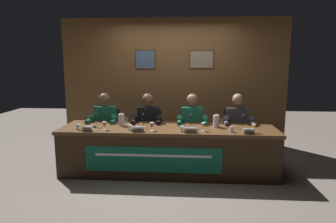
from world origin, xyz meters
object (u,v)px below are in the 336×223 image
Objects in this scene: conference_table at (167,143)px; juice_glass_far_right at (254,127)px; microphone_far_right at (244,125)px; chair_far_left at (108,135)px; water_pitcher_right_side at (216,121)px; nameplate_far_right at (249,131)px; chair_far_right at (235,137)px; microphone_center_left at (143,123)px; juice_glass_far_left at (104,124)px; panelist_far_left at (104,122)px; panelist_center_left at (148,123)px; juice_glass_center_left at (152,125)px; microphone_far_left at (95,122)px; chair_center_left at (149,135)px; water_cup_center_right at (182,129)px; water_cup_far_left at (78,127)px; nameplate_center_right at (191,130)px; nameplate_center_left at (138,129)px; panelist_center_right at (192,124)px; water_pitcher_left_side at (121,120)px; microphone_center_right at (191,124)px; chair_center_right at (192,136)px; panelist_far_right at (237,124)px; water_cup_far_right at (232,129)px; juice_glass_center_right at (203,125)px; water_cup_center_left at (130,128)px.

conference_table is 1.32m from juice_glass_far_right.
chair_far_left is at bearing 163.32° from microphone_far_right.
nameplate_far_right is at bearing -43.38° from water_pitcher_right_side.
chair_far_right reaches higher than conference_table.
juice_glass_far_left is at bearing -163.90° from microphone_center_left.
panelist_far_left is 1.00× the size of panelist_center_left.
chair_far_left reaches higher than juice_glass_center_left.
microphone_far_left reaches higher than chair_far_left.
chair_center_left reaches higher than water_cup_center_right.
water_cup_far_left is at bearing -160.23° from chair_far_right.
juice_glass_far_left is 1.30m from nameplate_center_right.
nameplate_center_left is 1.16× the size of nameplate_far_right.
water_cup_far_left is at bearing 177.78° from nameplate_center_right.
water_cup_far_left reaches higher than nameplate_center_right.
chair_center_left is (0.76, 0.00, 0.00)m from chair_far_left.
panelist_center_right is at bearing 147.77° from microphone_far_right.
panelist_far_left is at bearing 89.11° from microphone_far_left.
water_pitcher_left_side reaches higher than juice_glass_center_left.
panelist_far_left is 1.59m from microphone_center_right.
water_cup_center_right is (-0.16, -0.90, 0.34)m from chair_center_right.
microphone_center_right is at bearing -91.91° from chair_center_right.
chair_far_right reaches higher than water_cup_far_left.
conference_table is 15.51× the size of microphone_far_left.
panelist_far_left is at bearing 143.98° from juice_glass_center_left.
chair_center_right is (1.72, 0.89, -0.34)m from water_cup_far_left.
water_cup_far_left is 0.29m from microphone_far_left.
panelist_far_left is 9.76× the size of juice_glass_center_left.
panelist_center_left is 1.56m from chair_far_right.
chair_center_left is at bearing 127.52° from nameplate_center_right.
panelist_far_right is (0.76, 0.00, 0.00)m from panelist_center_right.
microphone_center_right is at bearing -92.67° from panelist_center_right.
panelist_center_left reaches higher than nameplate_center_left.
microphone_far_right is at bearing 18.13° from nameplate_center_right.
chair_far_left reaches higher than water_cup_center_right.
nameplate_center_right is at bearing -129.57° from chair_far_right.
microphone_center_right is (0.78, 0.25, 0.03)m from nameplate_center_left.
juice_glass_far_right is at bearing -60.27° from microphone_far_right.
water_pitcher_left_side is (-1.90, -0.56, 0.40)m from chair_far_right.
water_cup_far_right is at bearing 179.63° from juice_glass_far_right.
microphone_far_left is 1.69m from juice_glass_center_right.
nameplate_center_right is at bearing -5.60° from water_cup_center_left.
panelist_far_left is 5.60× the size of microphone_center_right.
water_cup_center_left is at bearing 178.03° from water_cup_center_right.
conference_table is at bearing 173.87° from juice_glass_far_right.
water_cup_far_left is at bearing 178.47° from nameplate_far_right.
water_pitcher_left_side is at bearing 149.84° from juice_glass_center_left.
juice_glass_far_left is 0.36m from water_pitcher_left_side.
juice_glass_far_left is at bearing -146.94° from chair_center_right.
panelist_far_left reaches higher than nameplate_center_left.
water_cup_far_right is (0.57, -0.87, 0.34)m from chair_center_right.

